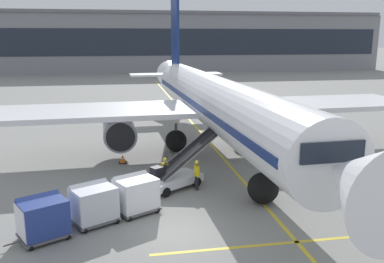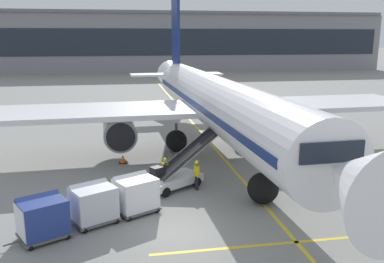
{
  "view_description": "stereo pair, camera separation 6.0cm",
  "coord_description": "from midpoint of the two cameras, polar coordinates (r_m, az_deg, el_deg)",
  "views": [
    {
      "loc": [
        -2.23,
        -16.93,
        8.62
      ],
      "look_at": [
        1.83,
        5.93,
        3.29
      ],
      "focal_mm": 38.57,
      "sensor_mm": 36.0,
      "label": 1
    },
    {
      "loc": [
        -2.17,
        -16.94,
        8.62
      ],
      "look_at": [
        1.83,
        5.93,
        3.29
      ],
      "focal_mm": 38.57,
      "sensor_mm": 36.0,
      "label": 2
    }
  ],
  "objects": [
    {
      "name": "ground_plane",
      "position": [
        19.13,
        -2.46,
        -13.86
      ],
      "size": [
        600.0,
        600.0,
        0.0
      ],
      "primitive_type": "plane",
      "color": "gray"
    },
    {
      "name": "parked_airplane",
      "position": [
        30.87,
        2.94,
        4.1
      ],
      "size": [
        31.56,
        41.0,
        14.18
      ],
      "color": "white",
      "rests_on": "ground"
    },
    {
      "name": "belt_loader",
      "position": [
        24.2,
        -2.26,
        -5.74
      ],
      "size": [
        5.09,
        3.94,
        3.09
      ],
      "color": "silver",
      "rests_on": "ground"
    },
    {
      "name": "baggage_cart_lead",
      "position": [
        21.0,
        -7.9,
        -8.47
      ],
      "size": [
        2.78,
        2.35,
        1.91
      ],
      "color": "#515156",
      "rests_on": "ground"
    },
    {
      "name": "baggage_cart_second",
      "position": [
        20.2,
        -13.57,
        -9.61
      ],
      "size": [
        2.78,
        2.35,
        1.91
      ],
      "color": "#515156",
      "rests_on": "ground"
    },
    {
      "name": "baggage_cart_third",
      "position": [
        19.36,
        -20.05,
        -11.08
      ],
      "size": [
        2.78,
        2.35,
        1.91
      ],
      "color": "#515156",
      "rests_on": "ground"
    },
    {
      "name": "ground_crew_by_loader",
      "position": [
        23.76,
        0.58,
        -5.78
      ],
      "size": [
        0.28,
        0.57,
        1.74
      ],
      "color": "black",
      "rests_on": "ground"
    },
    {
      "name": "ground_crew_by_carts",
      "position": [
        24.35,
        -3.8,
        -5.34
      ],
      "size": [
        0.51,
        0.4,
        1.74
      ],
      "color": "#333847",
      "rests_on": "ground"
    },
    {
      "name": "ground_crew_marshaller",
      "position": [
        20.82,
        -9.49,
        -8.73
      ],
      "size": [
        0.4,
        0.51,
        1.74
      ],
      "color": "#333847",
      "rests_on": "ground"
    },
    {
      "name": "safety_cone_engine_keepout",
      "position": [
        29.28,
        -9.62,
        -3.77
      ],
      "size": [
        0.54,
        0.54,
        0.62
      ],
      "color": "black",
      "rests_on": "ground"
    },
    {
      "name": "apron_guidance_line_lead_in",
      "position": [
        31.11,
        3.83,
        -3.18
      ],
      "size": [
        0.2,
        110.0,
        0.01
      ],
      "color": "yellow",
      "rests_on": "ground"
    },
    {
      "name": "apron_guidance_line_stop_bar",
      "position": [
        18.79,
        13.19,
        -14.73
      ],
      "size": [
        12.0,
        0.2,
        0.01
      ],
      "color": "yellow",
      "rests_on": "ground"
    },
    {
      "name": "terminal_building",
      "position": [
        109.95,
        -4.72,
        12.23
      ],
      "size": [
        115.86,
        16.06,
        14.85
      ],
      "color": "gray",
      "rests_on": "ground"
    }
  ]
}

